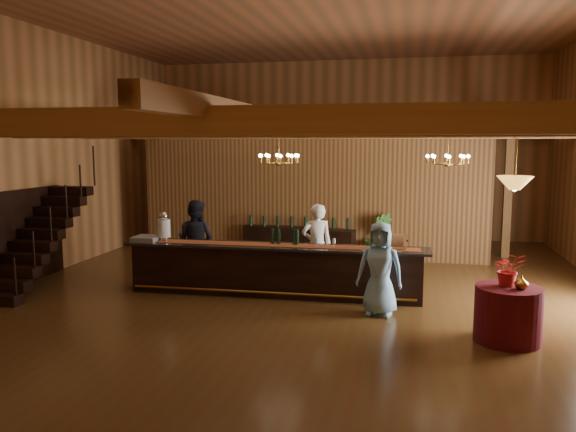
% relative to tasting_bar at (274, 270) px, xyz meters
% --- Properties ---
extents(floor, '(14.00, 14.00, 0.00)m').
position_rel_tasting_bar_xyz_m(floor, '(0.54, 0.28, -0.50)').
color(floor, '#4A2D14').
rests_on(floor, ground).
extents(ceiling, '(14.00, 14.00, 0.00)m').
position_rel_tasting_bar_xyz_m(ceiling, '(0.54, 0.28, 5.00)').
color(ceiling, '#9B5C38').
rests_on(ceiling, wall_back).
extents(wall_back, '(12.00, 0.10, 5.50)m').
position_rel_tasting_bar_xyz_m(wall_back, '(0.54, 7.28, 2.25)').
color(wall_back, '#AC6F3E').
rests_on(wall_back, floor).
extents(wall_front, '(12.00, 0.10, 5.50)m').
position_rel_tasting_bar_xyz_m(wall_front, '(0.54, -6.72, 2.25)').
color(wall_front, '#AC6F3E').
rests_on(wall_front, floor).
extents(wall_left, '(0.10, 14.00, 5.50)m').
position_rel_tasting_bar_xyz_m(wall_left, '(-5.46, 0.28, 2.25)').
color(wall_left, '#AC6F3E').
rests_on(wall_left, floor).
extents(beam_grid, '(11.90, 13.90, 0.39)m').
position_rel_tasting_bar_xyz_m(beam_grid, '(0.54, 0.79, 2.74)').
color(beam_grid, olive).
rests_on(beam_grid, wall_left).
extents(support_posts, '(9.20, 10.20, 3.20)m').
position_rel_tasting_bar_xyz_m(support_posts, '(0.54, -0.22, 1.10)').
color(support_posts, olive).
rests_on(support_posts, floor).
extents(partition_wall, '(9.00, 0.18, 3.10)m').
position_rel_tasting_bar_xyz_m(partition_wall, '(0.04, 3.78, 1.05)').
color(partition_wall, brown).
rests_on(partition_wall, floor).
extents(staircase, '(1.00, 2.80, 2.00)m').
position_rel_tasting_bar_xyz_m(staircase, '(-4.91, -0.46, 0.50)').
color(staircase, black).
rests_on(staircase, floor).
extents(backroom_boxes, '(4.10, 0.60, 1.10)m').
position_rel_tasting_bar_xyz_m(backroom_boxes, '(0.25, 5.78, 0.02)').
color(backroom_boxes, black).
rests_on(backroom_boxes, floor).
extents(tasting_bar, '(5.98, 0.89, 1.01)m').
position_rel_tasting_bar_xyz_m(tasting_bar, '(0.00, 0.00, 0.00)').
color(tasting_bar, black).
rests_on(tasting_bar, floor).
extents(beverage_dispenser, '(0.26, 0.26, 0.60)m').
position_rel_tasting_bar_xyz_m(beverage_dispenser, '(-2.30, -0.00, 0.78)').
color(beverage_dispenser, silver).
rests_on(beverage_dispenser, tasting_bar).
extents(glass_rack_tray, '(0.50, 0.50, 0.10)m').
position_rel_tasting_bar_xyz_m(glass_rack_tray, '(-2.63, -0.10, 0.54)').
color(glass_rack_tray, gray).
rests_on(glass_rack_tray, tasting_bar).
extents(raffle_drum, '(0.34, 0.24, 0.30)m').
position_rel_tasting_bar_xyz_m(raffle_drum, '(2.35, 0.00, 0.67)').
color(raffle_drum, '#A66D37').
rests_on(raffle_drum, tasting_bar).
extents(bar_bottle_0, '(0.07, 0.07, 0.30)m').
position_rel_tasting_bar_xyz_m(bar_bottle_0, '(-0.06, 0.11, 0.64)').
color(bar_bottle_0, black).
rests_on(bar_bottle_0, tasting_bar).
extents(bar_bottle_1, '(0.07, 0.07, 0.30)m').
position_rel_tasting_bar_xyz_m(bar_bottle_1, '(0.06, 0.12, 0.64)').
color(bar_bottle_1, black).
rests_on(bar_bottle_1, tasting_bar).
extents(bar_bottle_2, '(0.07, 0.07, 0.30)m').
position_rel_tasting_bar_xyz_m(bar_bottle_2, '(0.38, 0.12, 0.64)').
color(bar_bottle_2, black).
rests_on(bar_bottle_2, tasting_bar).
extents(bar_bottle_3, '(0.07, 0.07, 0.30)m').
position_rel_tasting_bar_xyz_m(bar_bottle_3, '(0.43, 0.12, 0.64)').
color(bar_bottle_3, black).
rests_on(bar_bottle_3, tasting_bar).
extents(backbar_shelf, '(2.95, 0.91, 0.82)m').
position_rel_tasting_bar_xyz_m(backbar_shelf, '(-0.18, 3.42, -0.09)').
color(backbar_shelf, black).
rests_on(backbar_shelf, floor).
extents(round_table, '(0.98, 0.98, 0.85)m').
position_rel_tasting_bar_xyz_m(round_table, '(4.05, -1.79, -0.08)').
color(round_table, '#390E19').
rests_on(round_table, floor).
extents(chandelier_left, '(0.80, 0.80, 0.69)m').
position_rel_tasting_bar_xyz_m(chandelier_left, '(-0.01, 0.48, 2.16)').
color(chandelier_left, '#A37429').
rests_on(chandelier_left, beam_grid).
extents(chandelier_right, '(0.80, 0.80, 0.69)m').
position_rel_tasting_bar_xyz_m(chandelier_right, '(3.26, 0.84, 2.16)').
color(chandelier_right, '#A37429').
rests_on(chandelier_right, beam_grid).
extents(pendant_lamp, '(0.52, 0.52, 0.90)m').
position_rel_tasting_bar_xyz_m(pendant_lamp, '(4.05, -1.79, 1.90)').
color(pendant_lamp, '#A37429').
rests_on(pendant_lamp, beam_grid).
extents(bartender, '(0.73, 0.59, 1.74)m').
position_rel_tasting_bar_xyz_m(bartender, '(0.71, 0.82, 0.36)').
color(bartender, white).
rests_on(bartender, floor).
extents(staff_second, '(0.95, 0.80, 1.76)m').
position_rel_tasting_bar_xyz_m(staff_second, '(-1.91, 0.74, 0.38)').
color(staff_second, black).
rests_on(staff_second, floor).
extents(guest, '(0.86, 0.63, 1.63)m').
position_rel_tasting_bar_xyz_m(guest, '(2.09, -0.85, 0.31)').
color(guest, '#7AB1D6').
rests_on(guest, floor).
extents(floor_plant, '(0.78, 0.68, 1.24)m').
position_rel_tasting_bar_xyz_m(floor_plant, '(1.82, 3.56, 0.12)').
color(floor_plant, '#326B23').
rests_on(floor_plant, floor).
extents(table_flowers, '(0.50, 0.45, 0.51)m').
position_rel_tasting_bar_xyz_m(table_flowers, '(4.03, -1.72, 0.59)').
color(table_flowers, red).
rests_on(table_flowers, round_table).
extents(table_vase, '(0.19, 0.19, 0.32)m').
position_rel_tasting_bar_xyz_m(table_vase, '(4.19, -1.90, 0.50)').
color(table_vase, '#A37429').
rests_on(table_vase, round_table).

